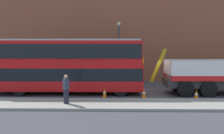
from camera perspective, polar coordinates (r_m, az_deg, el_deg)
ground_plane at (r=18.95m, az=9.45°, el=-5.93°), size 120.00×120.00×0.00m
near_kerb at (r=14.88m, az=11.81°, el=-8.59°), size 60.00×2.80×0.15m
building_facade at (r=25.77m, az=7.46°, el=14.92°), size 60.00×1.50×16.00m
double_decker_bus at (r=18.34m, az=-10.26°, el=0.74°), size 11.07×2.65×4.06m
pedestrian_onlooker at (r=14.55m, az=-10.77°, el=-5.23°), size 0.44×0.48×1.71m
traffic_cone_near_bus at (r=16.52m, az=-1.76°, el=-6.24°), size 0.36×0.36×0.72m
traffic_cone_midway at (r=16.56m, az=7.53°, el=-6.25°), size 0.36×0.36×0.72m
traffic_cone_near_truck at (r=16.89m, az=19.25°, el=-6.25°), size 0.36×0.36×0.72m
street_lamp at (r=23.01m, az=1.60°, el=4.68°), size 0.36×0.36×5.83m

